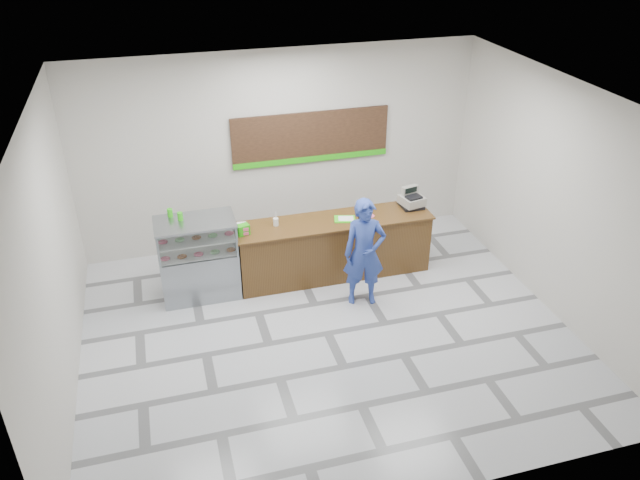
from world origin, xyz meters
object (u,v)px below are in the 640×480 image
object	(u,v)px
sales_counter	(334,247)
display_case	(198,258)
serving_tray	(345,219)
cash_register	(412,200)
customer	(364,253)

from	to	relation	value
sales_counter	display_case	xyz separation A→B (m)	(-2.22, -0.00, 0.16)
sales_counter	serving_tray	size ratio (longest dim) A/B	8.35
display_case	serving_tray	xyz separation A→B (m)	(2.40, -0.03, 0.36)
sales_counter	serving_tray	distance (m)	0.55
sales_counter	cash_register	world-z (taller)	cash_register
cash_register	customer	bearing A→B (deg)	-151.75
display_case	cash_register	world-z (taller)	cash_register
cash_register	customer	size ratio (longest dim) A/B	0.25
sales_counter	serving_tray	bearing A→B (deg)	-11.13
customer	sales_counter	bearing A→B (deg)	115.63
display_case	serving_tray	distance (m)	2.43
serving_tray	customer	world-z (taller)	customer
sales_counter	serving_tray	xyz separation A→B (m)	(0.18, -0.03, 0.52)
sales_counter	cash_register	bearing A→B (deg)	4.63
cash_register	customer	distance (m)	1.56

